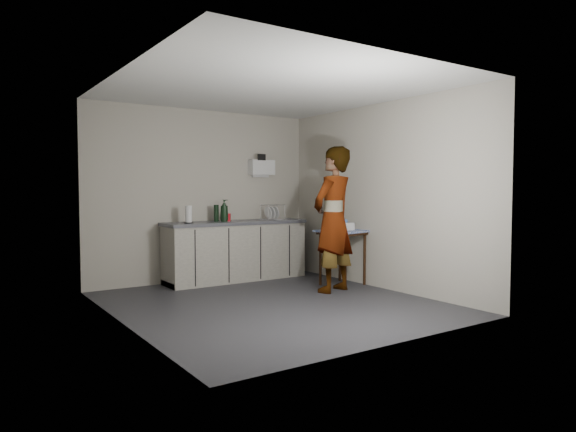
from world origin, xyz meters
TOP-DOWN VIEW (x-y plane):
  - ground at (0.00, 0.00)m, footprint 4.00×4.00m
  - wall_back at (0.00, 1.99)m, footprint 3.60×0.02m
  - wall_right at (1.79, 0.00)m, footprint 0.02×4.00m
  - wall_left at (-1.79, 0.00)m, footprint 0.02×4.00m
  - ceiling at (0.00, 0.00)m, footprint 3.60×4.00m
  - kitchen_counter at (0.40, 1.70)m, footprint 2.24×0.62m
  - wall_shelf at (1.00, 1.92)m, footprint 0.42×0.18m
  - side_table at (1.50, 0.47)m, footprint 0.73×0.73m
  - standing_man at (1.08, 0.17)m, footprint 0.83×0.67m
  - soap_bottle at (0.20, 1.69)m, footprint 0.17×0.17m
  - soda_can at (0.29, 1.72)m, footprint 0.06×0.06m
  - dark_bottle at (0.11, 1.77)m, footprint 0.07×0.07m
  - paper_towel at (-0.40, 1.62)m, footprint 0.14×0.14m
  - dish_rack at (1.06, 1.69)m, footprint 0.35×0.26m
  - bakery_box at (1.48, 0.49)m, footprint 0.30×0.31m

SIDE VIEW (x-z plane):
  - ground at x=0.00m, z-range 0.00..0.00m
  - kitchen_counter at x=0.40m, z-range -0.03..0.88m
  - side_table at x=1.50m, z-range 0.30..1.10m
  - bakery_box at x=1.48m, z-range 0.70..1.08m
  - dish_rack at x=1.06m, z-range 0.84..1.09m
  - soda_can at x=0.29m, z-range 0.91..1.03m
  - standing_man at x=1.08m, z-range 0.00..1.97m
  - paper_towel at x=-0.40m, z-range 0.90..1.15m
  - dark_bottle at x=0.11m, z-range 0.91..1.16m
  - soap_bottle at x=0.20m, z-range 0.91..1.24m
  - wall_back at x=0.00m, z-range 0.00..2.60m
  - wall_right at x=1.79m, z-range 0.00..2.60m
  - wall_left at x=-1.79m, z-range 0.00..2.60m
  - wall_shelf at x=1.00m, z-range 1.56..1.93m
  - ceiling at x=0.00m, z-range 2.59..2.60m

